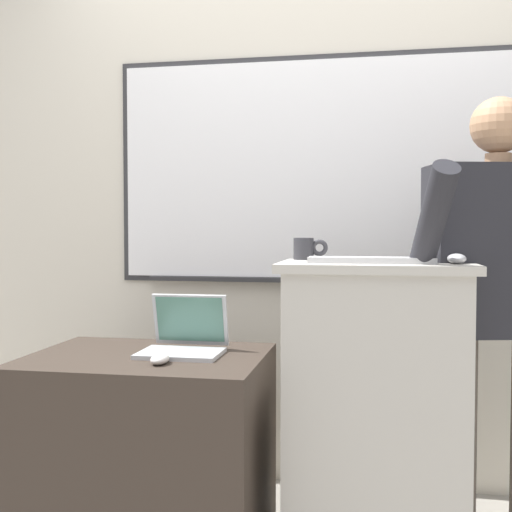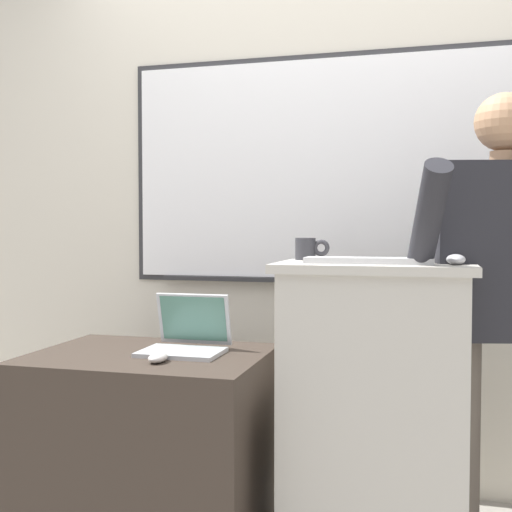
% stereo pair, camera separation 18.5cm
% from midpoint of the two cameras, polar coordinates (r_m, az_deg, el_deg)
% --- Properties ---
extents(back_wall, '(6.40, 0.17, 2.84)m').
position_cam_midpoint_polar(back_wall, '(2.98, 8.53, 7.30)').
color(back_wall, beige).
rests_on(back_wall, ground_plane).
extents(lectern_podium, '(0.66, 0.42, 1.05)m').
position_cam_midpoint_polar(lectern_podium, '(2.31, 12.75, -13.72)').
color(lectern_podium, '#BCB7AD').
rests_on(lectern_podium, ground_plane).
extents(side_desk, '(0.86, 0.65, 0.71)m').
position_cam_midpoint_polar(side_desk, '(2.51, -7.25, -16.51)').
color(side_desk, '#382D26').
rests_on(side_desk, ground_plane).
extents(person_presenter, '(0.64, 0.61, 1.63)m').
position_cam_midpoint_polar(person_presenter, '(2.37, 23.11, -3.09)').
color(person_presenter, brown).
rests_on(person_presenter, ground_plane).
extents(laptop, '(0.30, 0.27, 0.21)m').
position_cam_midpoint_polar(laptop, '(2.43, -3.95, -7.17)').
color(laptop, '#B7BABF').
rests_on(laptop, side_desk).
extents(wireless_keyboard, '(0.42, 0.11, 0.02)m').
position_cam_midpoint_polar(wireless_keyboard, '(2.17, 12.41, -0.40)').
color(wireless_keyboard, silver).
rests_on(wireless_keyboard, lectern_podium).
extents(computer_mouse_by_laptop, '(0.06, 0.10, 0.03)m').
position_cam_midpoint_polar(computer_mouse_by_laptop, '(2.25, -6.36, -8.98)').
color(computer_mouse_by_laptop, silver).
rests_on(computer_mouse_by_laptop, side_desk).
extents(computer_mouse_by_keyboard, '(0.06, 0.10, 0.03)m').
position_cam_midpoint_polar(computer_mouse_by_keyboard, '(2.17, 19.70, -0.29)').
color(computer_mouse_by_keyboard, '#BCBCC1').
rests_on(computer_mouse_by_keyboard, lectern_podium).
extents(coffee_mug, '(0.12, 0.08, 0.08)m').
position_cam_midpoint_polar(coffee_mug, '(2.38, 6.89, 0.64)').
color(coffee_mug, '#333338').
rests_on(coffee_mug, lectern_podium).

